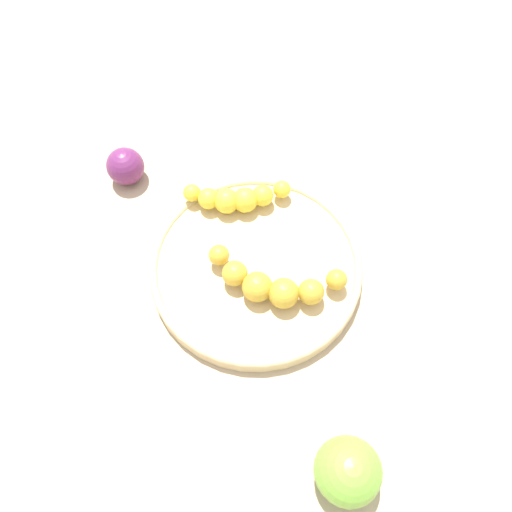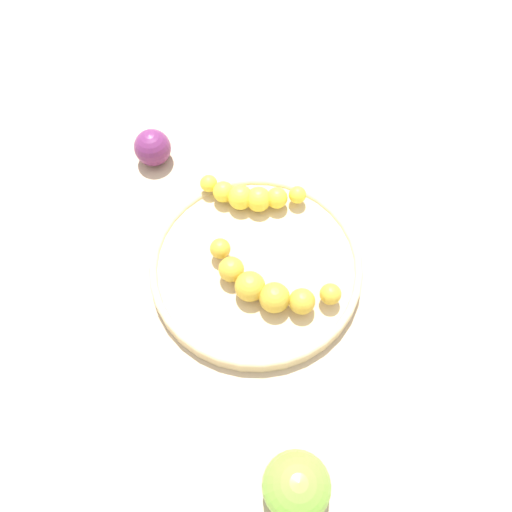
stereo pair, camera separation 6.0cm
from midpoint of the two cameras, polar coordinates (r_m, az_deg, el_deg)
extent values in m
plane|color=tan|center=(0.64, 2.70, -1.91)|extent=(2.40, 2.40, 0.00)
cylinder|color=#D1B784|center=(0.63, 2.74, -1.53)|extent=(0.27, 0.27, 0.02)
torus|color=#D1B784|center=(0.62, 2.77, -1.15)|extent=(0.27, 0.27, 0.01)
sphere|color=gold|center=(0.61, -1.31, 0.60)|extent=(0.03, 0.03, 0.03)
sphere|color=gold|center=(0.59, 0.04, -1.80)|extent=(0.03, 0.03, 0.03)
sphere|color=gold|center=(0.58, 2.25, -3.77)|extent=(0.04, 0.04, 0.04)
sphere|color=gold|center=(0.58, 5.11, -5.05)|extent=(0.04, 0.04, 0.04)
sphere|color=gold|center=(0.58, 8.25, -5.44)|extent=(0.03, 0.03, 0.03)
sphere|color=gold|center=(0.59, 11.25, -4.91)|extent=(0.03, 0.03, 0.03)
sphere|color=yellow|center=(0.67, -2.85, 8.08)|extent=(0.02, 0.02, 0.02)
sphere|color=yellow|center=(0.66, -1.13, 7.15)|extent=(0.03, 0.03, 0.03)
sphere|color=yellow|center=(0.65, 0.84, 6.53)|extent=(0.03, 0.03, 0.03)
sphere|color=yellow|center=(0.65, 2.95, 6.28)|extent=(0.03, 0.03, 0.03)
sphere|color=yellow|center=(0.65, 5.05, 6.42)|extent=(0.03, 0.03, 0.03)
sphere|color=yellow|center=(0.66, 7.01, 6.93)|extent=(0.02, 0.02, 0.02)
sphere|color=#662659|center=(0.73, -9.42, 11.97)|extent=(0.05, 0.05, 0.05)
sphere|color=#72B238|center=(0.54, 8.19, -24.95)|extent=(0.07, 0.07, 0.07)
camera|label=1|loc=(0.03, -87.13, 5.14)|focal=34.93mm
camera|label=2|loc=(0.03, 92.87, -5.14)|focal=34.93mm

